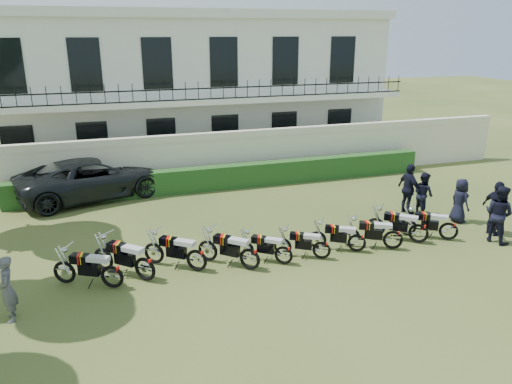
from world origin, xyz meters
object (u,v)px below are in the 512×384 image
Objects in this scene: motorcycle_1 at (145,263)px; motorcycle_9 at (449,227)px; motorcycle_0 at (112,271)px; officer_3 at (460,201)px; motorcycle_6 at (357,239)px; motorcycle_4 at (284,251)px; motorcycle_3 at (250,254)px; inspector at (7,289)px; officer_5 at (409,189)px; motorcycle_2 at (197,255)px; motorcycle_8 at (419,229)px; suv at (94,178)px; officer_1 at (499,214)px; officer_4 at (423,194)px; motorcycle_7 at (393,235)px; officer_2 at (496,209)px; motorcycle_5 at (322,246)px.

motorcycle_9 is at bearing -48.01° from motorcycle_1.
motorcycle_0 is 1.14× the size of officer_3.
motorcycle_6 is 3.25m from motorcycle_9.
motorcycle_0 is 1.26× the size of motorcycle_4.
motorcycle_6 is (3.46, 0.13, -0.06)m from motorcycle_3.
motorcycle_1 reaches higher than motorcycle_4.
motorcycle_4 is at bearing 123.16° from motorcycle_6.
officer_5 is (13.01, 3.30, 0.14)m from inspector.
motorcycle_0 is 2.32m from motorcycle_2.
motorcycle_4 is 0.93× the size of motorcycle_8.
suv is 14.93m from officer_1.
motorcycle_4 is at bearing 105.58° from officer_4.
suv is at bearing 58.58° from officer_4.
officer_5 is at bearing -23.85° from motorcycle_6.
officer_4 is (11.06, 2.15, 0.31)m from motorcycle_0.
motorcycle_8 is 0.97× the size of officer_3.
officer_3 is at bearing -41.10° from motorcycle_1.
motorcycle_1 is at bearing 127.84° from motorcycle_3.
suv is 3.71× the size of inspector.
motorcycle_7 is at bearing -47.86° from motorcycle_3.
officer_3 is (3.53, 1.35, 0.31)m from motorcycle_7.
officer_3 is (8.14, 1.30, 0.29)m from motorcycle_3.
motorcycle_4 is at bearing -163.57° from suv.
officer_4 is (7.32, 2.26, 0.31)m from motorcycle_3.
motorcycle_0 is 11.95m from officer_3.
officer_2 is 0.98× the size of officer_5.
motorcycle_2 reaches higher than motorcycle_9.
motorcycle_2 is 1.04× the size of officer_3.
motorcycle_4 is 7.12m from officer_1.
officer_1 is 0.58m from officer_2.
motorcycle_2 is at bearing 100.26° from officer_5.
officer_2 is (9.90, -0.42, 0.41)m from motorcycle_2.
suv is 3.23× the size of officer_2.
inspector is at bearing 126.31° from motorcycle_5.
officer_3 is 1.26m from officer_4.
inspector is at bearing 99.57° from officer_5.
officer_2 is (7.43, -0.06, 0.48)m from motorcycle_4.
motorcycle_3 is 0.94× the size of officer_4.
motorcycle_2 is 0.96× the size of motorcycle_7.
officer_4 reaches higher than inspector.
motorcycle_2 is at bearing -177.04° from suv.
motorcycle_5 is at bearing -61.96° from motorcycle_0.
motorcycle_1 is at bearing -51.45° from motorcycle_0.
motorcycle_7 is at bearing -68.31° from motorcycle_6.
motorcycle_5 is 5.58m from officer_4.
officer_5 is (8.37, 2.23, 0.44)m from motorcycle_2.
suv is at bearing 75.47° from motorcycle_7.
motorcycle_8 is 2.77m from officer_3.
officer_2 is at bearing -52.95° from officer_1.
officer_4 is at bearing -30.53° from motorcycle_6.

